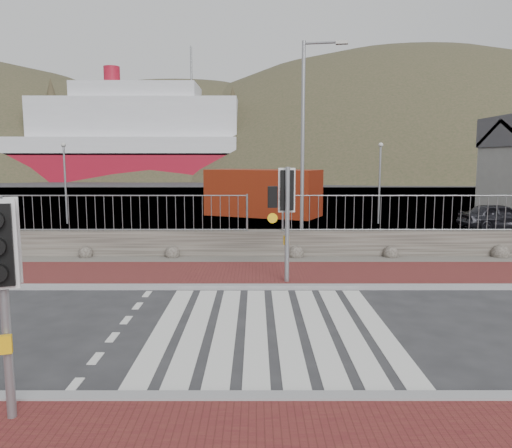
{
  "coord_description": "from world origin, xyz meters",
  "views": [
    {
      "loc": [
        -0.31,
        -9.51,
        3.35
      ],
      "look_at": [
        -0.3,
        3.0,
        1.69
      ],
      "focal_mm": 35.0,
      "sensor_mm": 36.0,
      "label": 1
    }
  ],
  "objects_px": {
    "car_a": "(499,216)",
    "traffic_signal_near": "(2,261)",
    "streetlight": "(306,136)",
    "traffic_signal_far": "(286,200)",
    "shipping_container": "(263,193)",
    "ferry": "(97,145)"
  },
  "relations": [
    {
      "from": "streetlight",
      "to": "shipping_container",
      "type": "xyz_separation_m",
      "value": [
        -1.33,
        11.39,
        -2.77
      ]
    },
    {
      "from": "streetlight",
      "to": "car_a",
      "type": "relative_size",
      "value": 2.01
    },
    {
      "from": "car_a",
      "to": "traffic_signal_far",
      "type": "bearing_deg",
      "value": 128.01
    },
    {
      "from": "ferry",
      "to": "streetlight",
      "type": "distance_m",
      "value": 65.28
    },
    {
      "from": "car_a",
      "to": "traffic_signal_near",
      "type": "bearing_deg",
      "value": 133.99
    },
    {
      "from": "traffic_signal_near",
      "to": "shipping_container",
      "type": "relative_size",
      "value": 0.45
    },
    {
      "from": "ferry",
      "to": "traffic_signal_near",
      "type": "height_order",
      "value": "ferry"
    },
    {
      "from": "ferry",
      "to": "car_a",
      "type": "distance_m",
      "value": 65.05
    },
    {
      "from": "ferry",
      "to": "shipping_container",
      "type": "height_order",
      "value": "ferry"
    },
    {
      "from": "ferry",
      "to": "traffic_signal_far",
      "type": "xyz_separation_m",
      "value": [
        25.13,
        -64.4,
        -3.1
      ]
    },
    {
      "from": "ferry",
      "to": "streetlight",
      "type": "bearing_deg",
      "value": -66.42
    },
    {
      "from": "traffic_signal_near",
      "to": "shipping_container",
      "type": "height_order",
      "value": "traffic_signal_near"
    },
    {
      "from": "streetlight",
      "to": "car_a",
      "type": "bearing_deg",
      "value": 40.96
    },
    {
      "from": "shipping_container",
      "to": "ferry",
      "type": "bearing_deg",
      "value": 141.86
    },
    {
      "from": "ferry",
      "to": "traffic_signal_near",
      "type": "xyz_separation_m",
      "value": [
        21.24,
        -71.44,
        -3.26
      ]
    },
    {
      "from": "traffic_signal_far",
      "to": "car_a",
      "type": "xyz_separation_m",
      "value": [
        10.66,
        10.29,
        -1.64
      ]
    },
    {
      "from": "car_a",
      "to": "shipping_container",
      "type": "bearing_deg",
      "value": 56.73
    },
    {
      "from": "ferry",
      "to": "car_a",
      "type": "xyz_separation_m",
      "value": [
        35.79,
        -54.11,
        -4.74
      ]
    },
    {
      "from": "streetlight",
      "to": "traffic_signal_far",
      "type": "bearing_deg",
      "value": -91.58
    },
    {
      "from": "traffic_signal_near",
      "to": "ferry",
      "type": "bearing_deg",
      "value": 87.65
    },
    {
      "from": "shipping_container",
      "to": "traffic_signal_far",
      "type": "bearing_deg",
      "value": -63.96
    },
    {
      "from": "shipping_container",
      "to": "car_a",
      "type": "bearing_deg",
      "value": -2.51
    }
  ]
}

